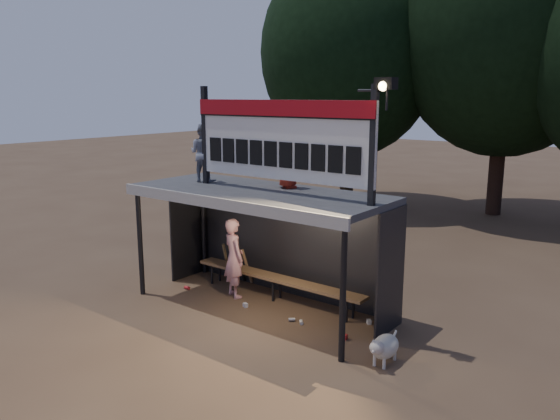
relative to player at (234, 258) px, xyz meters
name	(u,v)px	position (x,y,z in m)	size (l,w,h in m)	color
ground	(259,308)	(0.81, -0.18, -0.81)	(80.00, 80.00, 0.00)	#4E3827
player	(234,258)	(0.00, 0.00, 0.00)	(0.59, 0.39, 1.63)	white
child_a	(203,153)	(-0.72, -0.08, 2.09)	(0.57, 0.44, 1.17)	gray
child_b	(288,160)	(1.09, 0.36, 2.04)	(0.53, 0.34, 1.08)	#AB2A1A
dugout_shelter	(267,213)	(0.81, 0.07, 1.03)	(5.10, 2.08, 2.32)	#3B3B3E
scoreboard_assembly	(282,137)	(1.37, -0.19, 2.51)	(4.10, 0.27, 1.99)	black
bench	(277,279)	(0.81, 0.37, -0.38)	(4.00, 0.35, 0.48)	olive
tree_left	(350,53)	(-3.19, 9.82, 4.70)	(6.46, 6.46, 9.27)	black
tree_mid	(508,28)	(1.81, 11.32, 5.35)	(7.22, 7.22, 10.36)	#301D15
dog	(384,347)	(3.77, -0.76, -0.54)	(0.36, 0.81, 0.49)	beige
bats	(237,264)	(-0.51, 0.64, -0.38)	(0.67, 0.35, 0.84)	olive
litter	(287,315)	(1.50, -0.20, -0.78)	(4.06, 0.93, 0.08)	red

